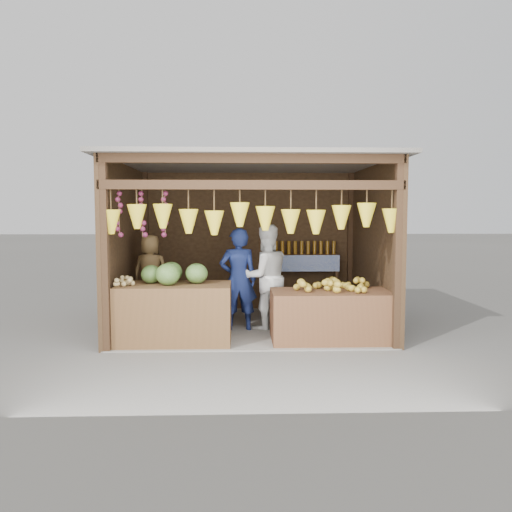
{
  "coord_description": "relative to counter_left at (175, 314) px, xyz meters",
  "views": [
    {
      "loc": [
        -0.17,
        -7.98,
        1.81
      ],
      "look_at": [
        0.09,
        -0.1,
        1.16
      ],
      "focal_mm": 35.0,
      "sensor_mm": 36.0,
      "label": 1
    }
  ],
  "objects": [
    {
      "name": "counter_left",
      "position": [
        0.0,
        0.0,
        0.0
      ],
      "size": [
        1.58,
        0.85,
        0.84
      ],
      "primitive_type": "cube",
      "color": "#4B3319",
      "rests_on": "ground"
    },
    {
      "name": "tanfruit_pile",
      "position": [
        -0.67,
        -0.08,
        0.49
      ],
      "size": [
        0.34,
        0.4,
        0.13
      ],
      "primitive_type": null,
      "color": "#A6824C",
      "rests_on": "counter_left"
    },
    {
      "name": "melon_pile",
      "position": [
        -0.03,
        0.07,
        0.58
      ],
      "size": [
        1.0,
        0.5,
        0.32
      ],
      "primitive_type": null,
      "color": "#224913",
      "rests_on": "counter_left"
    },
    {
      "name": "stool",
      "position": [
        -0.5,
        0.96,
        -0.26
      ],
      "size": [
        0.34,
        0.34,
        0.32
      ],
      "primitive_type": "cube",
      "color": "black",
      "rests_on": "ground"
    },
    {
      "name": "counter_right",
      "position": [
        2.23,
        0.02,
        -0.06
      ],
      "size": [
        1.72,
        0.85,
        0.73
      ],
      "primitive_type": "cube",
      "color": "#512D1B",
      "rests_on": "ground"
    },
    {
      "name": "back_shelf",
      "position": [
        2.14,
        2.29,
        0.45
      ],
      "size": [
        1.25,
        0.32,
        1.32
      ],
      "color": "#382314",
      "rests_on": "ground"
    },
    {
      "name": "stall_structure",
      "position": [
        1.06,
        0.97,
        1.25
      ],
      "size": [
        4.3,
        3.3,
        2.66
      ],
      "color": "slate",
      "rests_on": "ground"
    },
    {
      "name": "ground",
      "position": [
        1.09,
        1.01,
        -0.42
      ],
      "size": [
        80.0,
        80.0,
        0.0
      ],
      "primitive_type": "plane",
      "color": "#514F49",
      "rests_on": "ground"
    },
    {
      "name": "man_standing",
      "position": [
        0.89,
        0.73,
        0.38
      ],
      "size": [
        0.62,
        0.43,
        1.61
      ],
      "primitive_type": "imported",
      "rotation": [
        0.0,
        0.0,
        3.23
      ],
      "color": "#15204F",
      "rests_on": "ground"
    },
    {
      "name": "vendor_seated",
      "position": [
        -0.5,
        0.96,
        0.49
      ],
      "size": [
        0.63,
        0.47,
        1.18
      ],
      "primitive_type": "imported",
      "rotation": [
        0.0,
        0.0,
        2.98
      ],
      "color": "brown",
      "rests_on": "stool"
    },
    {
      "name": "mango_pile",
      "position": [
        2.23,
        0.05,
        0.42
      ],
      "size": [
        1.4,
        0.64,
        0.22
      ],
      "primitive_type": null,
      "color": "orange",
      "rests_on": "counter_right"
    },
    {
      "name": "woman_standing",
      "position": [
        1.33,
        0.86,
        0.41
      ],
      "size": [
        0.96,
        0.84,
        1.66
      ],
      "primitive_type": "imported",
      "rotation": [
        0.0,
        0.0,
        3.44
      ],
      "color": "silver",
      "rests_on": "ground"
    }
  ]
}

